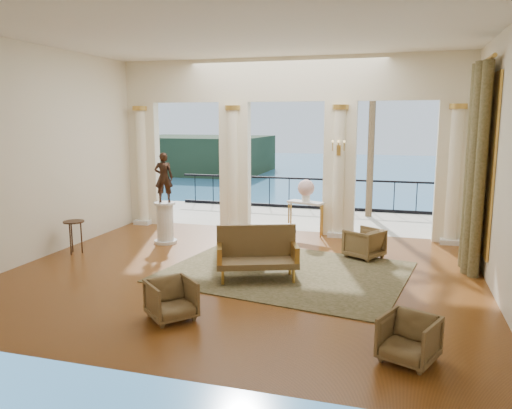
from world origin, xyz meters
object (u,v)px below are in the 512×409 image
(armchair_b, at_px, (409,337))
(side_table, at_px, (74,226))
(game_table, at_px, (265,231))
(statue, at_px, (164,177))
(console_table, at_px, (306,207))
(pedestal, at_px, (165,223))
(armchair_a, at_px, (171,298))
(armchair_c, at_px, (364,242))
(settee, at_px, (257,253))
(armchair_d, at_px, (247,244))

(armchair_b, distance_m, side_table, 7.76)
(game_table, height_order, statue, statue)
(console_table, distance_m, side_table, 5.60)
(statue, bearing_deg, pedestal, -106.32)
(armchair_a, xyz_separation_m, pedestal, (-2.18, 4.20, 0.15))
(armchair_a, relative_size, statue, 0.56)
(armchair_a, relative_size, armchair_c, 0.94)
(console_table, bearing_deg, armchair_b, -49.38)
(armchair_a, height_order, side_table, side_table)
(settee, bearing_deg, side_table, 152.39)
(console_table, bearing_deg, pedestal, -131.23)
(armchair_a, relative_size, armchair_d, 0.91)
(armchair_b, bearing_deg, side_table, 179.29)
(armchair_d, bearing_deg, side_table, 83.44)
(armchair_a, distance_m, side_table, 4.62)
(settee, relative_size, statue, 1.37)
(settee, bearing_deg, armchair_d, 95.17)
(settee, bearing_deg, armchair_a, -127.83)
(game_table, xyz_separation_m, statue, (-2.79, 1.14, 0.88))
(armchair_d, xyz_separation_m, statue, (-2.34, 0.88, 1.23))
(armchair_a, relative_size, console_table, 0.67)
(settee, height_order, side_table, settee)
(armchair_b, distance_m, settee, 3.75)
(game_table, relative_size, pedestal, 1.32)
(armchair_b, relative_size, console_table, 0.65)
(armchair_c, xyz_separation_m, armchair_d, (-2.36, -0.88, 0.01))
(pedestal, bearing_deg, game_table, -22.13)
(settee, distance_m, console_table, 3.76)
(armchair_c, xyz_separation_m, settee, (-1.83, -2.00, 0.14))
(armchair_d, height_order, statue, statue)
(settee, distance_m, pedestal, 3.50)
(armchair_d, distance_m, console_table, 2.76)
(armchair_c, height_order, statue, statue)
(side_table, bearing_deg, armchair_a, -36.89)
(game_table, bearing_deg, pedestal, 133.95)
(armchair_c, height_order, settee, settee)
(game_table, distance_m, statue, 3.14)
(armchair_d, bearing_deg, game_table, -134.48)
(armchair_b, relative_size, armchair_c, 0.91)
(pedestal, bearing_deg, armchair_a, -62.58)
(armchair_d, distance_m, game_table, 0.62)
(armchair_b, height_order, console_table, console_table)
(console_table, xyz_separation_m, side_table, (-4.60, -3.19, -0.10))
(settee, relative_size, pedestal, 1.63)
(pedestal, bearing_deg, console_table, 29.48)
(pedestal, relative_size, console_table, 1.00)
(armchair_a, distance_m, statue, 4.90)
(armchair_a, relative_size, game_table, 0.50)
(armchair_b, xyz_separation_m, side_table, (-7.08, 3.16, 0.31))
(side_table, bearing_deg, console_table, 34.71)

